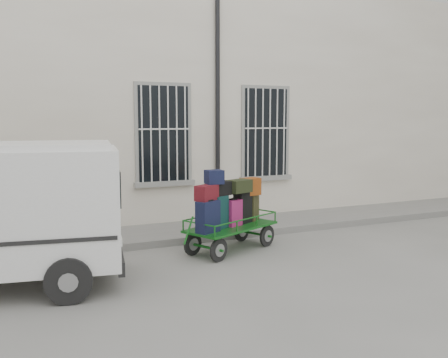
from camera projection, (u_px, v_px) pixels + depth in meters
The scene contains 4 objects.
ground at pixel (234, 259), 9.29m from camera, with size 80.00×80.00×0.00m, color slate.
building at pixel (149, 104), 13.90m from camera, with size 24.00×5.15×6.00m.
sidewalk at pixel (192, 231), 11.27m from camera, with size 24.00×1.70×0.15m, color slate.
luggage_cart at pixel (230, 210), 9.75m from camera, with size 2.25×1.59×1.63m.
Camera 1 is at (-3.91, -8.16, 2.59)m, focal length 40.00 mm.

